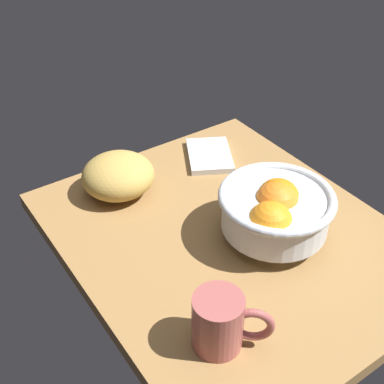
{
  "coord_description": "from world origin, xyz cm",
  "views": [
    {
      "loc": [
        53.62,
        -44.93,
        62.55
      ],
      "look_at": [
        -8.68,
        -2.16,
        5.0
      ],
      "focal_mm": 47.93,
      "sensor_mm": 36.0,
      "label": 1
    }
  ],
  "objects": [
    {
      "name": "napkin_folded",
      "position": [
        -22.17,
        11.78,
        0.66
      ],
      "size": [
        15.8,
        14.31,
        1.33
      ],
      "primitive_type": "cube",
      "rotation": [
        0.0,
        0.0,
        -0.5
      ],
      "color": "silver",
      "rests_on": "ground"
    },
    {
      "name": "fruit_bowl",
      "position": [
        5.17,
        5.85,
        6.51
      ],
      "size": [
        20.34,
        20.34,
        11.34
      ],
      "color": "silver",
      "rests_on": "ground"
    },
    {
      "name": "mug",
      "position": [
        17.96,
        -15.56,
        4.54
      ],
      "size": [
        9.38,
        10.18,
        9.09
      ],
      "color": "#9E4F4C",
      "rests_on": "ground"
    },
    {
      "name": "ground_plane",
      "position": [
        0.0,
        0.0,
        -1.5
      ],
      "size": [
        65.77,
        55.05,
        3.0
      ],
      "primitive_type": "cube",
      "color": "olive"
    },
    {
      "name": "bread_loaf",
      "position": [
        -22.31,
        -10.44,
        4.1
      ],
      "size": [
        17.86,
        18.22,
        8.2
      ],
      "primitive_type": "ellipsoid",
      "rotation": [
        0.0,
        0.0,
        1.22
      ],
      "color": "#B79447",
      "rests_on": "ground"
    }
  ]
}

